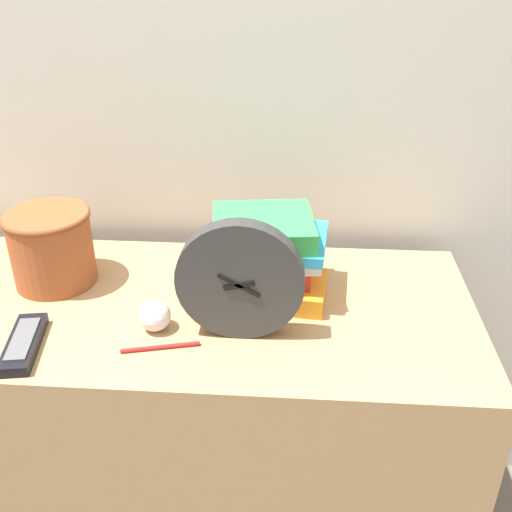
% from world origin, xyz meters
% --- Properties ---
extents(wall_back, '(6.00, 0.04, 2.40)m').
position_xyz_m(wall_back, '(0.00, 0.58, 1.20)').
color(wall_back, beige).
rests_on(wall_back, ground_plane).
extents(desk, '(1.25, 0.51, 0.73)m').
position_xyz_m(desk, '(0.00, 0.26, 0.36)').
color(desk, tan).
rests_on(desk, ground_plane).
extents(desk_clock, '(0.23, 0.04, 0.23)m').
position_xyz_m(desk_clock, '(0.18, 0.16, 0.84)').
color(desk_clock, '#333333').
rests_on(desk_clock, desk).
extents(book_stack, '(0.23, 0.20, 0.17)m').
position_xyz_m(book_stack, '(0.22, 0.31, 0.82)').
color(book_stack, orange).
rests_on(book_stack, desk).
extents(basket, '(0.17, 0.17, 0.16)m').
position_xyz_m(basket, '(-0.22, 0.32, 0.81)').
color(basket, '#994C28').
rests_on(basket, desk).
extents(tv_remote, '(0.08, 0.17, 0.02)m').
position_xyz_m(tv_remote, '(-0.20, 0.09, 0.74)').
color(tv_remote, black).
rests_on(tv_remote, desk).
extents(crumpled_paper_ball, '(0.06, 0.06, 0.06)m').
position_xyz_m(crumpled_paper_ball, '(0.02, 0.17, 0.75)').
color(crumpled_paper_ball, white).
rests_on(crumpled_paper_ball, desk).
extents(pen, '(0.14, 0.04, 0.01)m').
position_xyz_m(pen, '(0.04, 0.11, 0.73)').
color(pen, '#B21E1E').
rests_on(pen, desk).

